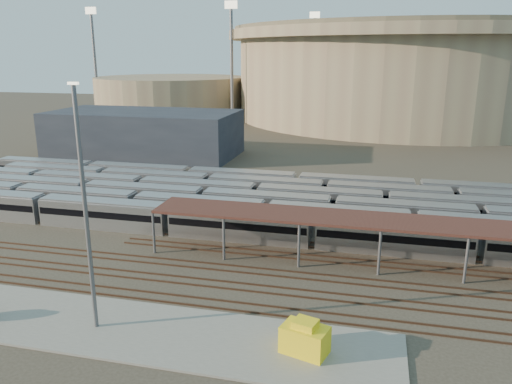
{
  "coord_description": "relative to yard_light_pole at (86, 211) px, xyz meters",
  "views": [
    {
      "loc": [
        16.53,
        -49.18,
        22.85
      ],
      "look_at": [
        1.74,
        12.0,
        5.19
      ],
      "focal_mm": 35.0,
      "sensor_mm": 36.0,
      "label": 1
    }
  ],
  "objects": [
    {
      "name": "stadium",
      "position": [
        30.74,
        155.37,
        5.93
      ],
      "size": [
        124.0,
        124.0,
        32.5
      ],
      "color": "gray",
      "rests_on": "ground"
    },
    {
      "name": "empty_tracks",
      "position": [
        5.74,
        10.37,
        -10.45
      ],
      "size": [
        170.0,
        9.62,
        0.18
      ],
      "color": "#4C3323",
      "rests_on": "ground"
    },
    {
      "name": "yard_light_pole",
      "position": [
        0.0,
        0.0,
        0.0
      ],
      "size": [
        0.81,
        0.36,
        20.52
      ],
      "color": "slate",
      "rests_on": "apron"
    },
    {
      "name": "apron",
      "position": [
        0.74,
        0.37,
        -10.44
      ],
      "size": [
        50.0,
        9.0,
        0.2
      ],
      "primitive_type": "cube",
      "color": "gray",
      "rests_on": "ground"
    },
    {
      "name": "ground",
      "position": [
        5.74,
        15.37,
        -10.54
      ],
      "size": [
        420.0,
        420.0,
        0.0
      ],
      "primitive_type": "plane",
      "color": "#383026",
      "rests_on": "ground"
    },
    {
      "name": "secondary_arena",
      "position": [
        -54.26,
        145.37,
        -3.54
      ],
      "size": [
        56.0,
        56.0,
        14.0
      ],
      "primitive_type": "cylinder",
      "color": "gray",
      "rests_on": "ground"
    },
    {
      "name": "inspection_shed",
      "position": [
        27.74,
        19.37,
        -5.56
      ],
      "size": [
        60.3,
        6.0,
        5.3
      ],
      "color": "slate",
      "rests_on": "ground"
    },
    {
      "name": "subway_trains",
      "position": [
        8.96,
        33.87,
        -8.74
      ],
      "size": [
        129.18,
        23.9,
        3.6
      ],
      "color": "silver",
      "rests_on": "ground"
    },
    {
      "name": "floodlight_0",
      "position": [
        -24.26,
        125.37,
        10.11
      ],
      "size": [
        4.0,
        1.0,
        38.4
      ],
      "color": "slate",
      "rests_on": "ground"
    },
    {
      "name": "service_building",
      "position": [
        -29.26,
        70.37,
        -5.54
      ],
      "size": [
        42.0,
        20.0,
        10.0
      ],
      "primitive_type": "cube",
      "color": "#1E232D",
      "rests_on": "ground"
    },
    {
      "name": "floodlight_3",
      "position": [
        -4.26,
        175.37,
        10.11
      ],
      "size": [
        4.0,
        1.0,
        38.4
      ],
      "color": "slate",
      "rests_on": "ground"
    },
    {
      "name": "yellow_equipment",
      "position": [
        17.92,
        0.35,
        -9.24
      ],
      "size": [
        4.01,
        3.11,
        2.21
      ],
      "primitive_type": "cube",
      "rotation": [
        0.0,
        0.0,
        -0.28
      ],
      "color": "yellow",
      "rests_on": "apron"
    },
    {
      "name": "floodlight_1",
      "position": [
        -79.26,
        135.37,
        10.11
      ],
      "size": [
        4.0,
        1.0,
        38.4
      ],
      "color": "slate",
      "rests_on": "ground"
    }
  ]
}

